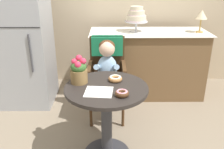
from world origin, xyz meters
name	(u,v)px	position (x,y,z in m)	size (l,w,h in m)	color
cafe_table	(107,108)	(0.00, 0.00, 0.51)	(0.72, 0.72, 0.72)	#282321
wicker_chair	(107,65)	(0.00, 0.75, 0.64)	(0.42, 0.45, 0.95)	#472D19
seated_child	(107,67)	(0.00, 0.59, 0.68)	(0.27, 0.32, 0.73)	#8CADCC
paper_napkin	(99,92)	(-0.06, -0.10, 0.72)	(0.22, 0.20, 0.00)	white
donut_front	(115,78)	(0.08, 0.12, 0.74)	(0.12, 0.12, 0.04)	#AD7542
donut_mid	(122,93)	(0.13, -0.17, 0.74)	(0.11, 0.11, 0.04)	#4C2D19
flower_vase	(79,71)	(-0.24, 0.09, 0.83)	(0.15, 0.16, 0.24)	brown
display_counter	(147,63)	(0.55, 1.30, 0.45)	(1.56, 0.62, 0.90)	brown
tiered_cake_stand	(136,16)	(0.37, 1.30, 1.10)	(0.30, 0.30, 0.33)	silver
table_lamp	(202,16)	(1.20, 1.25, 1.12)	(0.15, 0.15, 0.28)	#B28C47
refrigerator	(23,40)	(-1.05, 1.10, 0.85)	(0.64, 0.63, 1.70)	#9EA0A5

